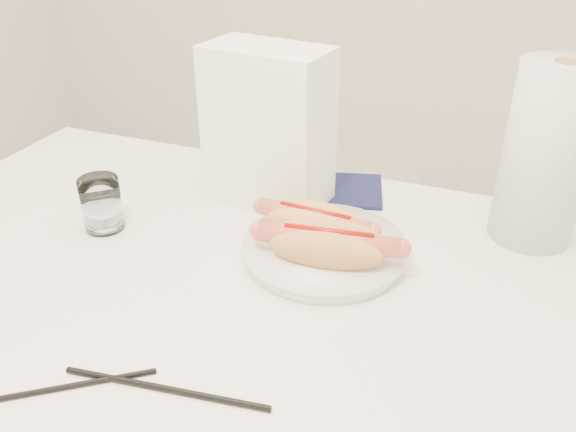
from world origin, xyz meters
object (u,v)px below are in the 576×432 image
(napkin_box, at_px, (268,128))
(paper_towel_roll, at_px, (546,155))
(table, at_px, (227,315))
(plate, at_px, (324,251))
(hotdog_left, at_px, (315,222))
(water_glass, at_px, (102,204))
(hotdog_right, at_px, (328,245))

(napkin_box, height_order, paper_towel_roll, paper_towel_roll)
(table, bearing_deg, plate, 45.46)
(plate, height_order, hotdog_left, hotdog_left)
(plate, distance_m, water_glass, 0.36)
(hotdog_right, height_order, napkin_box, napkin_box)
(table, distance_m, napkin_box, 0.32)
(plate, relative_size, hotdog_left, 1.31)
(table, bearing_deg, napkin_box, 98.32)
(water_glass, xyz_separation_m, napkin_box, (0.21, 0.19, 0.09))
(table, xyz_separation_m, napkin_box, (-0.04, 0.25, 0.19))
(table, relative_size, water_glass, 13.80)
(hotdog_left, bearing_deg, paper_towel_roll, 30.36)
(water_glass, bearing_deg, hotdog_left, 11.73)
(plate, height_order, napkin_box, napkin_box)
(plate, relative_size, paper_towel_roll, 0.86)
(plate, relative_size, water_glass, 2.72)
(table, bearing_deg, hotdog_right, 31.66)
(hotdog_right, bearing_deg, table, -156.14)
(hotdog_left, distance_m, napkin_box, 0.19)
(plate, distance_m, napkin_box, 0.24)
(plate, bearing_deg, hotdog_right, -64.89)
(plate, bearing_deg, table, -134.54)
(table, height_order, napkin_box, napkin_box)
(paper_towel_roll, bearing_deg, napkin_box, -175.19)
(hotdog_left, xyz_separation_m, paper_towel_roll, (0.30, 0.15, 0.10))
(table, height_order, plate, plate)
(hotdog_left, distance_m, paper_towel_roll, 0.35)
(plate, height_order, water_glass, water_glass)
(water_glass, bearing_deg, plate, 7.65)
(hotdog_right, height_order, paper_towel_roll, paper_towel_roll)
(napkin_box, bearing_deg, hotdog_left, -35.09)
(hotdog_right, relative_size, paper_towel_roll, 0.73)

